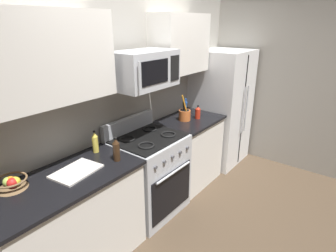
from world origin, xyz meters
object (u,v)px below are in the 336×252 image
(fruit_basket, at_px, (11,183))
(bottle_oil, at_px, (95,142))
(refrigerator, at_px, (221,108))
(bottle_hot_sauce, at_px, (198,113))
(cutting_board, at_px, (76,171))
(microwave, at_px, (144,69))
(bottle_soy, at_px, (116,150))
(utensil_crock, at_px, (185,114))
(range_oven, at_px, (149,174))

(fruit_basket, relative_size, bottle_oil, 1.06)
(refrigerator, xyz_separation_m, bottle_oil, (-2.21, 0.20, 0.15))
(bottle_hot_sauce, bearing_deg, cutting_board, 177.51)
(microwave, relative_size, bottle_soy, 2.98)
(bottle_oil, bearing_deg, microwave, -15.68)
(utensil_crock, distance_m, bottle_oil, 1.30)
(bottle_soy, bearing_deg, cutting_board, 162.62)
(range_oven, relative_size, utensil_crock, 3.22)
(utensil_crock, distance_m, bottle_soy, 1.29)
(cutting_board, distance_m, bottle_hot_sauce, 1.80)
(cutting_board, xyz_separation_m, bottle_hot_sauce, (1.80, -0.08, 0.07))
(refrigerator, relative_size, bottle_oil, 7.79)
(bottle_hot_sauce, bearing_deg, range_oven, 175.27)
(utensil_crock, xyz_separation_m, cutting_board, (-1.64, -0.02, -0.07))
(utensil_crock, height_order, bottle_soy, utensil_crock)
(microwave, height_order, fruit_basket, microwave)
(refrigerator, height_order, microwave, microwave)
(microwave, xyz_separation_m, cutting_board, (-0.90, -0.02, -0.74))
(microwave, xyz_separation_m, bottle_soy, (-0.55, -0.13, -0.64))
(utensil_crock, distance_m, bottle_hot_sauce, 0.19)
(fruit_basket, height_order, cutting_board, fruit_basket)
(refrigerator, xyz_separation_m, bottle_hot_sauce, (-0.77, -0.06, 0.13))
(cutting_board, distance_m, bottle_soy, 0.38)
(fruit_basket, relative_size, bottle_soy, 1.02)
(microwave, xyz_separation_m, bottle_oil, (-0.55, 0.16, -0.64))
(range_oven, bearing_deg, microwave, 90.09)
(refrigerator, distance_m, cutting_board, 2.56)
(cutting_board, bearing_deg, utensil_crock, 0.77)
(refrigerator, relative_size, bottle_soy, 7.49)
(range_oven, relative_size, bottle_hot_sauce, 6.11)
(utensil_crock, height_order, bottle_hot_sauce, utensil_crock)
(utensil_crock, height_order, fruit_basket, utensil_crock)
(bottle_oil, distance_m, bottle_soy, 0.29)
(refrigerator, distance_m, bottle_hot_sauce, 0.78)
(utensil_crock, bearing_deg, refrigerator, -2.70)
(bottle_hot_sauce, relative_size, bottle_oil, 0.81)
(refrigerator, bearing_deg, bottle_soy, -177.68)
(fruit_basket, bearing_deg, cutting_board, -21.75)
(cutting_board, relative_size, bottle_oil, 1.74)
(refrigerator, relative_size, cutting_board, 4.47)
(fruit_basket, xyz_separation_m, bottle_soy, (0.80, -0.29, 0.06))
(range_oven, height_order, refrigerator, refrigerator)
(microwave, xyz_separation_m, utensil_crock, (0.74, -0.00, -0.67))
(range_oven, xyz_separation_m, cutting_board, (-0.90, 0.00, 0.44))
(utensil_crock, bearing_deg, bottle_hot_sauce, -32.77)
(refrigerator, xyz_separation_m, bottle_soy, (-2.21, -0.09, 0.16))
(range_oven, distance_m, refrigerator, 1.71)
(range_oven, relative_size, microwave, 1.59)
(cutting_board, bearing_deg, bottle_soy, -17.38)
(refrigerator, height_order, bottle_hot_sauce, refrigerator)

